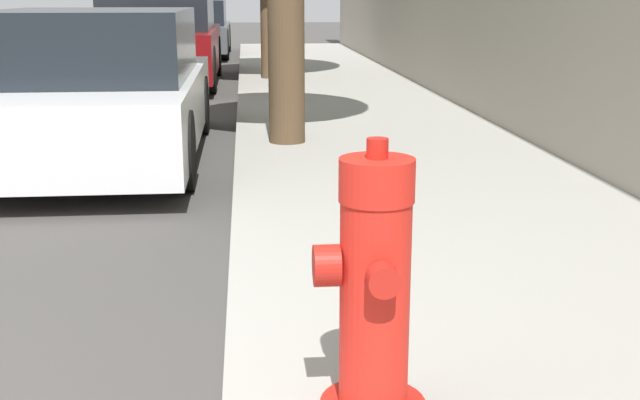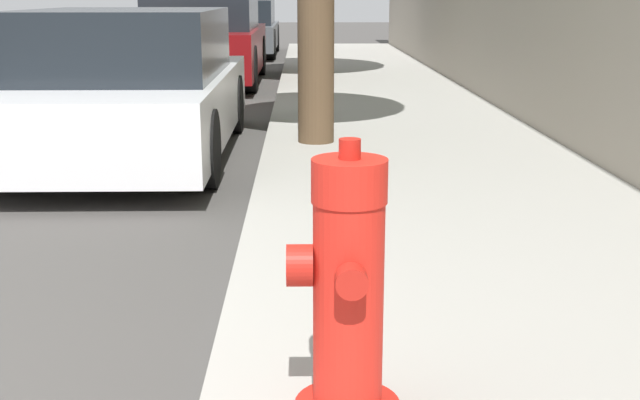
# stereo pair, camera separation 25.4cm
# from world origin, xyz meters

# --- Properties ---
(fire_hydrant) EXTENTS (0.37, 0.37, 0.92)m
(fire_hydrant) POSITION_xyz_m (2.14, 0.02, 0.54)
(fire_hydrant) COLOR red
(fire_hydrant) RESTS_ON sidewalk_slab
(parked_car_near) EXTENTS (1.80, 4.15, 1.33)m
(parked_car_near) POSITION_xyz_m (0.44, 4.92, 0.64)
(parked_car_near) COLOR silver
(parked_car_near) RESTS_ON ground_plane
(parked_car_mid) EXTENTS (1.82, 4.46, 1.38)m
(parked_car_mid) POSITION_xyz_m (0.40, 11.15, 0.68)
(parked_car_mid) COLOR maroon
(parked_car_mid) RESTS_ON ground_plane
(parked_car_far) EXTENTS (1.77, 4.46, 1.31)m
(parked_car_far) POSITION_xyz_m (0.51, 17.36, 0.64)
(parked_car_far) COLOR #4C5156
(parked_car_far) RESTS_ON ground_plane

